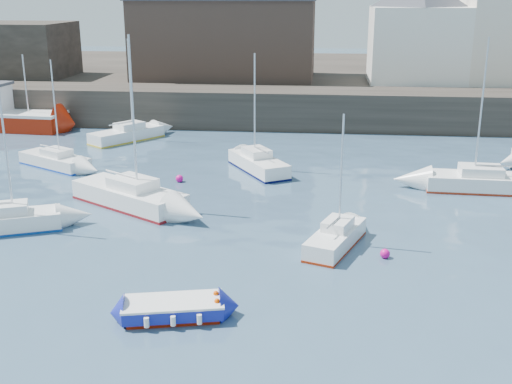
# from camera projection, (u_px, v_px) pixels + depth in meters

# --- Properties ---
(water) EXTENTS (220.00, 220.00, 0.00)m
(water) POSITION_uv_depth(u_px,v_px,m) (215.00, 357.00, 19.40)
(water) COLOR #2D4760
(water) RESTS_ON ground
(quay_wall) EXTENTS (90.00, 5.00, 3.00)m
(quay_wall) POSITION_uv_depth(u_px,v_px,m) (285.00, 108.00, 52.16)
(quay_wall) COLOR #28231E
(quay_wall) RESTS_ON ground
(land_strip) EXTENTS (90.00, 32.00, 2.80)m
(land_strip) POSITION_uv_depth(u_px,v_px,m) (295.00, 80.00, 69.26)
(land_strip) COLOR #28231E
(land_strip) RESTS_ON ground
(bldg_east_d) EXTENTS (11.14, 11.14, 8.95)m
(bldg_east_d) POSITION_uv_depth(u_px,v_px,m) (418.00, 30.00, 55.47)
(bldg_east_d) COLOR white
(bldg_east_d) RESTS_ON land_strip
(warehouse) EXTENTS (16.40, 10.40, 7.60)m
(warehouse) POSITION_uv_depth(u_px,v_px,m) (226.00, 36.00, 58.81)
(warehouse) COLOR #3D2D26
(warehouse) RESTS_ON land_strip
(blue_dinghy) EXTENTS (3.63, 2.18, 0.65)m
(blue_dinghy) POSITION_uv_depth(u_px,v_px,m) (173.00, 308.00, 21.63)
(blue_dinghy) COLOR #961806
(blue_dinghy) RESTS_ON ground
(fishing_boat) EXTENTS (9.17, 4.06, 5.92)m
(fishing_boat) POSITION_uv_depth(u_px,v_px,m) (6.00, 115.00, 51.17)
(fishing_boat) COLOR #961806
(fishing_boat) RESTS_ON ground
(sailboat_a) EXTENTS (5.44, 3.57, 6.77)m
(sailboat_a) POSITION_uv_depth(u_px,v_px,m) (3.00, 221.00, 29.44)
(sailboat_a) COLOR white
(sailboat_a) RESTS_ON ground
(sailboat_b) EXTENTS (6.81, 5.42, 8.64)m
(sailboat_b) POSITION_uv_depth(u_px,v_px,m) (130.00, 195.00, 32.89)
(sailboat_b) COLOR white
(sailboat_b) RESTS_ON ground
(sailboat_c) EXTENTS (2.84, 4.59, 5.76)m
(sailboat_c) POSITION_uv_depth(u_px,v_px,m) (336.00, 238.00, 27.61)
(sailboat_c) COLOR white
(sailboat_c) RESTS_ON ground
(sailboat_d) EXTENTS (6.60, 2.34, 8.32)m
(sailboat_d) POSITION_uv_depth(u_px,v_px,m) (485.00, 182.00, 35.47)
(sailboat_d) COLOR white
(sailboat_d) RESTS_ON ground
(sailboat_e) EXTENTS (5.33, 4.04, 6.69)m
(sailboat_e) POSITION_uv_depth(u_px,v_px,m) (55.00, 160.00, 40.25)
(sailboat_e) COLOR white
(sailboat_e) RESTS_ON ground
(sailboat_f) EXTENTS (4.30, 5.56, 7.08)m
(sailboat_f) POSITION_uv_depth(u_px,v_px,m) (258.00, 163.00, 39.32)
(sailboat_f) COLOR white
(sailboat_f) RESTS_ON ground
(sailboat_h) EXTENTS (4.90, 5.66, 7.35)m
(sailboat_h) POSITION_uv_depth(u_px,v_px,m) (127.00, 134.00, 47.36)
(sailboat_h) COLOR white
(sailboat_h) RESTS_ON ground
(buoy_near) EXTENTS (0.35, 0.35, 0.35)m
(buoy_near) POSITION_uv_depth(u_px,v_px,m) (156.00, 321.00, 21.53)
(buoy_near) COLOR #DA0C81
(buoy_near) RESTS_ON ground
(buoy_mid) EXTENTS (0.41, 0.41, 0.41)m
(buoy_mid) POSITION_uv_depth(u_px,v_px,m) (385.00, 258.00, 26.63)
(buoy_mid) COLOR #DA0C81
(buoy_mid) RESTS_ON ground
(buoy_far) EXTENTS (0.44, 0.44, 0.44)m
(buoy_far) POSITION_uv_depth(u_px,v_px,m) (180.00, 182.00, 37.21)
(buoy_far) COLOR #DA0C81
(buoy_far) RESTS_ON ground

